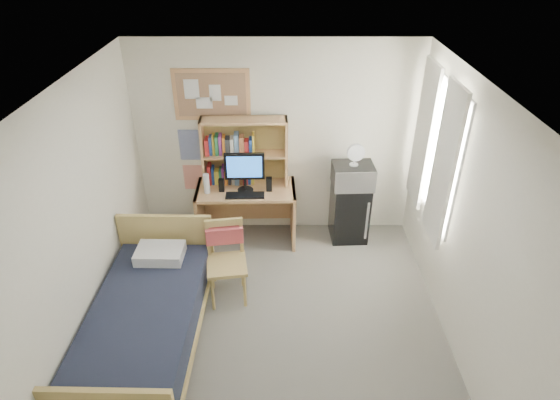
{
  "coord_description": "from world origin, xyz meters",
  "views": [
    {
      "loc": [
        0.07,
        -3.45,
        3.75
      ],
      "look_at": [
        0.05,
        1.2,
        0.96
      ],
      "focal_mm": 30.0,
      "sensor_mm": 36.0,
      "label": 1
    }
  ],
  "objects_px": {
    "desk_chair": "(227,264)",
    "monitor": "(245,172)",
    "speaker_right": "(269,184)",
    "desk_fan": "(355,155)",
    "desk": "(247,214)",
    "microwave": "(353,176)",
    "bed": "(146,327)",
    "bulletin_board": "(212,95)",
    "mini_fridge": "(349,211)",
    "speaker_left": "(221,185)"
  },
  "relations": [
    {
      "from": "desk_chair",
      "to": "microwave",
      "type": "xyz_separation_m",
      "value": [
        1.52,
        1.2,
        0.47
      ]
    },
    {
      "from": "mini_fridge",
      "to": "desk_fan",
      "type": "distance_m",
      "value": 0.83
    },
    {
      "from": "desk",
      "to": "speaker_left",
      "type": "bearing_deg",
      "value": -168.69
    },
    {
      "from": "desk_chair",
      "to": "monitor",
      "type": "distance_m",
      "value": 1.24
    },
    {
      "from": "bulletin_board",
      "to": "mini_fridge",
      "type": "bearing_deg",
      "value": -7.89
    },
    {
      "from": "speaker_left",
      "to": "speaker_right",
      "type": "distance_m",
      "value": 0.6
    },
    {
      "from": "desk",
      "to": "bed",
      "type": "xyz_separation_m",
      "value": [
        -0.88,
        -1.9,
        -0.11
      ]
    },
    {
      "from": "desk_fan",
      "to": "bulletin_board",
      "type": "bearing_deg",
      "value": 168.8
    },
    {
      "from": "bulletin_board",
      "to": "desk_chair",
      "type": "bearing_deg",
      "value": -80.5
    },
    {
      "from": "speaker_left",
      "to": "desk",
      "type": "bearing_deg",
      "value": 11.31
    },
    {
      "from": "desk_fan",
      "to": "monitor",
      "type": "bearing_deg",
      "value": -177.78
    },
    {
      "from": "desk",
      "to": "microwave",
      "type": "xyz_separation_m",
      "value": [
        1.37,
        0.06,
        0.55
      ]
    },
    {
      "from": "desk",
      "to": "desk_fan",
      "type": "xyz_separation_m",
      "value": [
        1.37,
        0.06,
        0.84
      ]
    },
    {
      "from": "desk",
      "to": "monitor",
      "type": "bearing_deg",
      "value": -90.0
    },
    {
      "from": "desk",
      "to": "monitor",
      "type": "xyz_separation_m",
      "value": [
        0.0,
        -0.06,
        0.66
      ]
    },
    {
      "from": "microwave",
      "to": "bed",
      "type": "bearing_deg",
      "value": -141.72
    },
    {
      "from": "desk_chair",
      "to": "bed",
      "type": "bearing_deg",
      "value": -142.86
    },
    {
      "from": "desk_chair",
      "to": "desk_fan",
      "type": "height_order",
      "value": "desk_fan"
    },
    {
      "from": "mini_fridge",
      "to": "speaker_left",
      "type": "distance_m",
      "value": 1.74
    },
    {
      "from": "mini_fridge",
      "to": "speaker_left",
      "type": "bearing_deg",
      "value": -177.7
    },
    {
      "from": "mini_fridge",
      "to": "bed",
      "type": "height_order",
      "value": "mini_fridge"
    },
    {
      "from": "speaker_left",
      "to": "speaker_right",
      "type": "relative_size",
      "value": 0.92
    },
    {
      "from": "desk",
      "to": "speaker_left",
      "type": "xyz_separation_m",
      "value": [
        -0.3,
        -0.07,
        0.48
      ]
    },
    {
      "from": "bulletin_board",
      "to": "mini_fridge",
      "type": "height_order",
      "value": "bulletin_board"
    },
    {
      "from": "bulletin_board",
      "to": "speaker_left",
      "type": "height_order",
      "value": "bulletin_board"
    },
    {
      "from": "bulletin_board",
      "to": "speaker_right",
      "type": "distance_m",
      "value": 1.3
    },
    {
      "from": "desk",
      "to": "desk_chair",
      "type": "height_order",
      "value": "desk_chair"
    },
    {
      "from": "mini_fridge",
      "to": "speaker_right",
      "type": "distance_m",
      "value": 1.18
    },
    {
      "from": "microwave",
      "to": "speaker_left",
      "type": "bearing_deg",
      "value": -178.38
    },
    {
      "from": "mini_fridge",
      "to": "speaker_right",
      "type": "bearing_deg",
      "value": -175.77
    },
    {
      "from": "speaker_right",
      "to": "desk_fan",
      "type": "bearing_deg",
      "value": 4.33
    },
    {
      "from": "bed",
      "to": "desk",
      "type": "bearing_deg",
      "value": 66.13
    },
    {
      "from": "mini_fridge",
      "to": "speaker_left",
      "type": "relative_size",
      "value": 4.86
    },
    {
      "from": "microwave",
      "to": "mini_fridge",
      "type": "bearing_deg",
      "value": 90.0
    },
    {
      "from": "microwave",
      "to": "desk_fan",
      "type": "height_order",
      "value": "desk_fan"
    },
    {
      "from": "bed",
      "to": "monitor",
      "type": "distance_m",
      "value": 2.18
    },
    {
      "from": "desk",
      "to": "desk_fan",
      "type": "distance_m",
      "value": 1.61
    },
    {
      "from": "desk_chair",
      "to": "speaker_left",
      "type": "height_order",
      "value": "speaker_left"
    },
    {
      "from": "speaker_left",
      "to": "microwave",
      "type": "xyz_separation_m",
      "value": [
        1.67,
        0.13,
        0.07
      ]
    },
    {
      "from": "desk_chair",
      "to": "mini_fridge",
      "type": "height_order",
      "value": "desk_chair"
    },
    {
      "from": "bed",
      "to": "monitor",
      "type": "height_order",
      "value": "monitor"
    },
    {
      "from": "monitor",
      "to": "speaker_right",
      "type": "height_order",
      "value": "monitor"
    },
    {
      "from": "bulletin_board",
      "to": "desk_chair",
      "type": "xyz_separation_m",
      "value": [
        0.25,
        -1.47,
        -1.44
      ]
    },
    {
      "from": "mini_fridge",
      "to": "microwave",
      "type": "relative_size",
      "value": 1.56
    },
    {
      "from": "microwave",
      "to": "desk_chair",
      "type": "bearing_deg",
      "value": -144.25
    },
    {
      "from": "desk_chair",
      "to": "bed",
      "type": "xyz_separation_m",
      "value": [
        -0.73,
        -0.75,
        -0.2
      ]
    },
    {
      "from": "bulletin_board",
      "to": "desk_chair",
      "type": "distance_m",
      "value": 2.07
    },
    {
      "from": "desk",
      "to": "mini_fridge",
      "type": "height_order",
      "value": "mini_fridge"
    },
    {
      "from": "bulletin_board",
      "to": "bed",
      "type": "height_order",
      "value": "bulletin_board"
    },
    {
      "from": "bed",
      "to": "microwave",
      "type": "xyz_separation_m",
      "value": [
        2.25,
        1.95,
        0.67
      ]
    }
  ]
}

